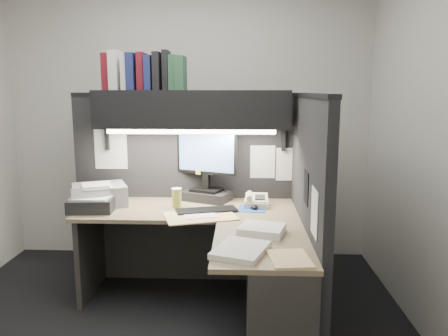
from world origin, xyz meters
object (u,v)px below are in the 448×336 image
Objects in this scene: printer at (99,195)px; notebook_stack at (92,204)px; monitor at (206,173)px; overhead_shelf at (193,109)px; keyboard at (207,211)px; coffee_cup at (177,198)px; telephone at (257,201)px; desk at (227,272)px.

printer is 1.23× the size of notebook_stack.
printer is at bearing 90.00° from notebook_stack.
monitor is at bearing 22.73° from notebook_stack.
overhead_shelf is 0.83m from keyboard.
keyboard is at bearing -27.25° from coffee_cup.
overhead_shelf is 1.08m from notebook_stack.
coffee_cup is (-0.64, -0.05, 0.03)m from telephone.
overhead_shelf is 3.35× the size of keyboard.
monitor is 2.93× the size of telephone.
monitor is 0.43m from keyboard.
desk is at bearing -68.21° from overhead_shelf.
keyboard is 3.21× the size of coffee_cup.
printer is (-1.27, -0.00, 0.04)m from telephone.
desk is 0.75m from telephone.
monitor is at bearing 78.35° from keyboard.
printer is (-0.75, -0.12, -0.69)m from overhead_shelf.
overhead_shelf is 0.55m from monitor.
notebook_stack is (-0.86, -0.36, -0.19)m from monitor.
printer is at bearing -178.24° from telephone.
coffee_cup is 0.35× the size of printer.
keyboard is 0.28m from coffee_cup.
monitor reaches higher than notebook_stack.
keyboard is at bearing -153.27° from telephone.
keyboard is at bearing -0.28° from notebook_stack.
telephone is at bearing -0.54° from monitor.
printer reaches higher than keyboard.
notebook_stack is (-0.89, 0.00, 0.04)m from keyboard.
keyboard is 2.28× the size of telephone.
coffee_cup is (-0.25, 0.13, 0.06)m from keyboard.
overhead_shelf reaches higher than coffee_cup.
telephone is (0.42, -0.18, -0.20)m from monitor.
coffee_cup is at bearing 136.29° from keyboard.
printer reaches higher than coffee_cup.
notebook_stack is (-1.27, -0.18, 0.01)m from telephone.
desk is 0.80m from coffee_cup.
telephone reaches higher than keyboard.
notebook_stack is at bearing 156.46° from desk.
desk is at bearing -23.54° from notebook_stack.
overhead_shelf is 2.60× the size of monitor.
printer is at bearing -145.01° from monitor.
monitor is 0.36m from coffee_cup.
notebook_stack is at bearing -170.44° from telephone.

